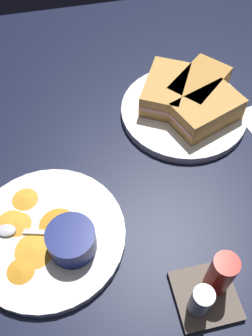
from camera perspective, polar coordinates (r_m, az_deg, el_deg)
The scene contains 12 objects.
ground_plane at distance 72.08cm, azimuth 9.92°, elevation 0.60°, with size 110.00×110.00×3.00cm, color black.
plate_sandwich_main at distance 77.52cm, azimuth 8.76°, elevation 8.53°, with size 25.36×25.36×1.60cm, color white.
sandwich_half_near at distance 73.89cm, azimuth 12.20°, elevation 8.48°, with size 14.88×11.73×4.80cm.
sandwich_half_far at distance 78.48cm, azimuth 11.02°, elevation 12.08°, with size 14.80×14.26×4.80cm.
sandwich_half_extra at distance 76.94cm, azimuth 6.02°, elevation 11.85°, with size 12.96×15.05×4.80cm.
ramekin_dark_sauce at distance 77.95cm, azimuth 5.89°, elevation 12.35°, with size 6.58×6.58×4.10cm.
spoon_by_dark_ramekin at distance 75.99cm, azimuth 7.65°, elevation 8.79°, with size 3.41×9.95×0.80cm.
plate_chips_companion at distance 62.25cm, azimuth -11.82°, elevation -10.04°, with size 24.98×24.98×1.60cm, color white.
ramekin_light_gravy at distance 57.77cm, azimuth -8.32°, elevation -10.83°, with size 7.50×7.50×4.39cm.
spoon_by_gravy_ramekin at distance 62.59cm, azimuth -16.68°, elevation -9.16°, with size 9.89×4.08×0.80cm.
plantain_chip_scatter at distance 61.90cm, azimuth -14.24°, elevation -9.37°, with size 14.97×17.69×0.60cm.
condiment_caddy at distance 56.51cm, azimuth 12.85°, elevation -17.32°, with size 9.00×9.00×9.50cm.
Camera 1 is at (21.23, 37.80, 56.08)cm, focal length 39.96 mm.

